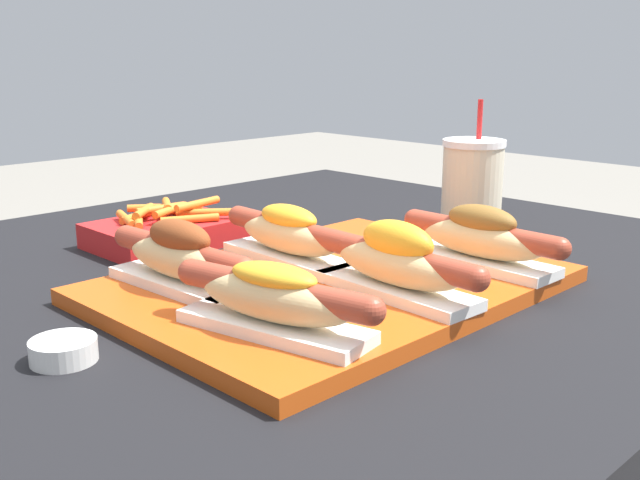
# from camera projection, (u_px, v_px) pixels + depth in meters

# --- Properties ---
(serving_tray) EXTENTS (0.50, 0.37, 0.02)m
(serving_tray) POSITION_uv_depth(u_px,v_px,m) (332.00, 285.00, 0.85)
(serving_tray) COLOR #CC4C14
(serving_tray) RESTS_ON patio_table
(hot_dog_0) EXTENTS (0.10, 0.22, 0.07)m
(hot_dog_0) POSITION_uv_depth(u_px,v_px,m) (274.00, 299.00, 0.68)
(hot_dog_0) COLOR white
(hot_dog_0) RESTS_ON serving_tray
(hot_dog_1) EXTENTS (0.07, 0.23, 0.08)m
(hot_dog_1) POSITION_uv_depth(u_px,v_px,m) (397.00, 263.00, 0.78)
(hot_dog_1) COLOR white
(hot_dog_1) RESTS_ON serving_tray
(hot_dog_2) EXTENTS (0.06, 0.23, 0.07)m
(hot_dog_2) POSITION_uv_depth(u_px,v_px,m) (481.00, 238.00, 0.89)
(hot_dog_2) COLOR white
(hot_dog_2) RESTS_ON serving_tray
(hot_dog_3) EXTENTS (0.07, 0.23, 0.08)m
(hot_dog_3) POSITION_uv_depth(u_px,v_px,m) (180.00, 257.00, 0.80)
(hot_dog_3) COLOR white
(hot_dog_3) RESTS_ON serving_tray
(hot_dog_4) EXTENTS (0.07, 0.23, 0.07)m
(hot_dog_4) POSITION_uv_depth(u_px,v_px,m) (289.00, 235.00, 0.91)
(hot_dog_4) COLOR white
(hot_dog_4) RESTS_ON serving_tray
(sauce_bowl) EXTENTS (0.06, 0.06, 0.02)m
(sauce_bowl) POSITION_uv_depth(u_px,v_px,m) (63.00, 349.00, 0.66)
(sauce_bowl) COLOR silver
(sauce_bowl) RESTS_ON patio_table
(drink_cup) EXTENTS (0.10, 0.10, 0.20)m
(drink_cup) POSITION_uv_depth(u_px,v_px,m) (472.00, 183.00, 1.15)
(drink_cup) COLOR beige
(drink_cup) RESTS_ON patio_table
(fries_basket) EXTENTS (0.20, 0.14, 0.06)m
(fries_basket) POSITION_uv_depth(u_px,v_px,m) (165.00, 230.00, 1.06)
(fries_basket) COLOR red
(fries_basket) RESTS_ON patio_table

